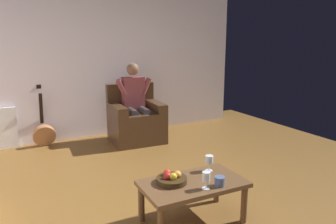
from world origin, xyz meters
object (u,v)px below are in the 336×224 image
object	(u,v)px
person_seated	(136,100)
guitar	(44,133)
fruit_bowl	(172,179)
wine_glass_near	(209,160)
armchair	(136,121)
coffee_table	(193,188)
candle_jar	(220,181)
wine_glass_far	(206,178)

from	to	relation	value
person_seated	guitar	world-z (taller)	person_seated
fruit_bowl	wine_glass_near	bearing A→B (deg)	-171.69
armchair	coffee_table	size ratio (longest dim) A/B	0.98
fruit_bowl	candle_jar	size ratio (longest dim) A/B	3.00
guitar	wine_glass_near	xyz separation A→B (m)	(-1.21, 2.83, 0.30)
person_seated	fruit_bowl	world-z (taller)	person_seated
person_seated	candle_jar	xyz separation A→B (m)	(0.30, 2.70, -0.25)
coffee_table	fruit_bowl	distance (m)	0.22
person_seated	wine_glass_near	size ratio (longest dim) A/B	8.22
candle_jar	wine_glass_far	bearing A→B (deg)	-3.74
fruit_bowl	coffee_table	bearing A→B (deg)	157.88
coffee_table	wine_glass_near	bearing A→B (deg)	-152.78
armchair	wine_glass_near	xyz separation A→B (m)	(0.19, 2.40, 0.17)
coffee_table	candle_jar	xyz separation A→B (m)	(-0.16, 0.18, 0.10)
fruit_bowl	person_seated	bearing A→B (deg)	-104.68
wine_glass_far	guitar	bearing A→B (deg)	-72.90
armchair	guitar	bearing A→B (deg)	-14.23
guitar	wine_glass_far	world-z (taller)	guitar
armchair	guitar	distance (m)	1.47
wine_glass_far	candle_jar	distance (m)	0.15
wine_glass_far	candle_jar	xyz separation A→B (m)	(-0.14, 0.01, -0.06)
person_seated	coffee_table	distance (m)	2.59
armchair	person_seated	bearing A→B (deg)	90.00
wine_glass_far	candle_jar	bearing A→B (deg)	176.26
armchair	wine_glass_near	bearing A→B (deg)	88.48
armchair	wine_glass_far	distance (m)	2.75
armchair	candle_jar	distance (m)	2.73
guitar	coffee_table	bearing A→B (deg)	107.57
wine_glass_near	candle_jar	size ratio (longest dim) A/B	1.70
armchair	coffee_table	world-z (taller)	armchair
guitar	fruit_bowl	bearing A→B (deg)	104.68
wine_glass_near	fruit_bowl	size ratio (longest dim) A/B	0.57
person_seated	wine_glass_far	size ratio (longest dim) A/B	8.35
wine_glass_far	armchair	bearing A→B (deg)	-99.13
candle_jar	armchair	bearing A→B (deg)	-96.26
person_seated	candle_jar	size ratio (longest dim) A/B	13.98
armchair	fruit_bowl	size ratio (longest dim) A/B	3.39
person_seated	candle_jar	bearing A→B (deg)	86.70
guitar	candle_jar	size ratio (longest dim) A/B	10.54
wine_glass_far	fruit_bowl	world-z (taller)	wine_glass_far
guitar	armchair	bearing A→B (deg)	162.79
guitar	wine_glass_far	size ratio (longest dim) A/B	6.30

